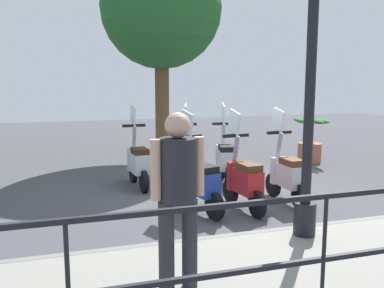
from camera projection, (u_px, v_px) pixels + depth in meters
name	position (u px, v px, depth m)	size (l,w,h in m)	color
ground_plane	(223.00, 195.00, 7.43)	(28.00, 28.00, 0.00)	#424247
promenade_walkway	(335.00, 267.00, 4.45)	(2.20, 20.00, 0.15)	gray
lamp_post_near	(311.00, 70.00, 4.87)	(0.26, 0.90, 4.43)	black
pedestrian_distant	(178.00, 188.00, 3.69)	(0.35, 0.49, 1.59)	#28282D
tree_distant	(161.00, 8.00, 10.61)	(3.04, 3.04, 5.27)	brown
potted_palm	(310.00, 143.00, 10.37)	(1.06, 0.66, 1.05)	#9E5B3D
scooter_near_0	(287.00, 174.00, 6.92)	(1.23, 0.44, 1.54)	black
scooter_near_1	(244.00, 180.00, 6.54)	(1.23, 0.44, 1.54)	black
scooter_near_2	(199.00, 181.00, 6.42)	(1.21, 0.53, 1.54)	black
scooter_far_0	(225.00, 159.00, 8.23)	(1.22, 0.51, 1.54)	black
scooter_far_1	(185.00, 159.00, 8.17)	(1.20, 0.55, 1.54)	black
scooter_far_2	(138.00, 162.00, 7.92)	(1.23, 0.44, 1.54)	black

